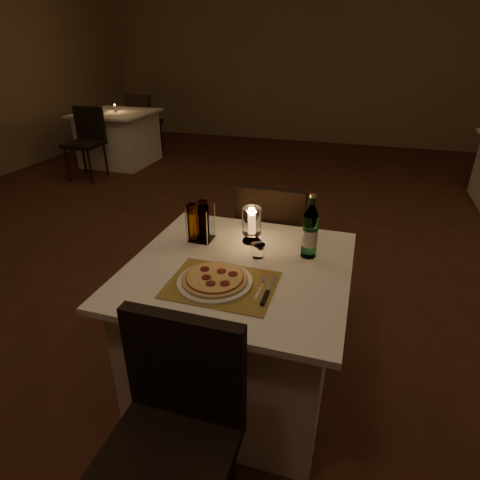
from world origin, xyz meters
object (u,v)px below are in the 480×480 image
(plate, at_px, (215,282))
(neighbor_table_left, at_px, (119,138))
(water_bottle, at_px, (310,232))
(hurricane_candle, at_px, (252,222))
(chair_near, at_px, (175,421))
(tumbler, at_px, (258,251))
(pizza, at_px, (215,279))
(chair_far, at_px, (272,237))
(main_table, at_px, (239,328))

(plate, xyz_separation_m, neighbor_table_left, (-2.89, 3.78, -0.38))
(water_bottle, height_order, hurricane_candle, water_bottle)
(chair_near, distance_m, plate, 0.57)
(plate, xyz_separation_m, tumbler, (0.11, 0.28, 0.02))
(pizza, relative_size, hurricane_candle, 1.51)
(chair_far, distance_m, plate, 0.92)
(tumbler, bearing_deg, pizza, -112.29)
(pizza, height_order, hurricane_candle, hurricane_candle)
(main_table, distance_m, tumbler, 0.42)
(main_table, xyz_separation_m, plate, (-0.05, -0.18, 0.38))
(chair_near, xyz_separation_m, neighbor_table_left, (-2.94, 4.31, -0.18))
(main_table, xyz_separation_m, water_bottle, (0.29, 0.18, 0.49))
(water_bottle, bearing_deg, hurricane_candle, 167.65)
(plate, bearing_deg, tumbler, 67.68)
(main_table, bearing_deg, neighbor_table_left, 129.28)
(chair_near, distance_m, tumbler, 0.85)
(main_table, relative_size, tumbler, 14.69)
(chair_near, relative_size, plate, 2.81)
(pizza, distance_m, tumbler, 0.30)
(chair_near, bearing_deg, chair_far, 90.00)
(main_table, xyz_separation_m, pizza, (-0.05, -0.18, 0.39))
(plate, height_order, neighbor_table_left, plate)
(water_bottle, bearing_deg, main_table, -147.76)
(chair_far, xyz_separation_m, pizza, (-0.05, -0.89, 0.22))
(pizza, bearing_deg, chair_far, 86.81)
(neighbor_table_left, bearing_deg, chair_near, -55.69)
(hurricane_candle, height_order, neighbor_table_left, hurricane_candle)
(water_bottle, bearing_deg, chair_near, -107.96)
(chair_near, xyz_separation_m, water_bottle, (0.29, 0.90, 0.32))
(tumbler, xyz_separation_m, water_bottle, (0.23, 0.08, 0.09))
(tumbler, relative_size, neighbor_table_left, 0.07)
(hurricane_candle, bearing_deg, water_bottle, -12.35)
(water_bottle, bearing_deg, plate, -133.17)
(plate, height_order, hurricane_candle, hurricane_candle)
(pizza, height_order, neighbor_table_left, pizza)
(chair_far, relative_size, water_bottle, 2.90)
(plate, relative_size, neighbor_table_left, 0.32)
(chair_near, bearing_deg, water_bottle, 72.04)
(hurricane_candle, bearing_deg, chair_near, -89.47)
(main_table, height_order, water_bottle, water_bottle)
(plate, xyz_separation_m, pizza, (0.00, 0.00, 0.02))
(chair_near, distance_m, hurricane_candle, 1.01)
(chair_near, distance_m, chair_far, 1.43)
(main_table, bearing_deg, hurricane_candle, 92.04)
(tumbler, height_order, hurricane_candle, hurricane_candle)
(neighbor_table_left, bearing_deg, main_table, -50.72)
(main_table, xyz_separation_m, chair_near, (0.00, -0.71, 0.18))
(main_table, distance_m, pizza, 0.44)
(pizza, xyz_separation_m, hurricane_candle, (0.04, 0.43, 0.08))
(chair_far, bearing_deg, main_table, -90.00)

